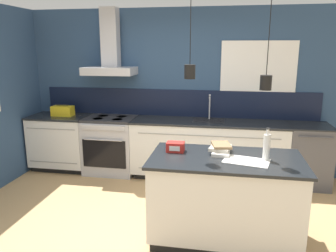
{
  "coord_description": "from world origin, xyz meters",
  "views": [
    {
      "loc": [
        0.77,
        -3.18,
        2.0
      ],
      "look_at": [
        0.09,
        0.7,
        1.05
      ],
      "focal_mm": 35.0,
      "sensor_mm": 36.0,
      "label": 1
    }
  ],
  "objects_px": {
    "book_stack": "(221,149)",
    "bottle_on_island": "(267,147)",
    "red_supply_box": "(175,147)",
    "oven_range": "(111,145)",
    "dishwasher": "(308,155)",
    "yellow_toolbox": "(63,111)"
  },
  "relations": [
    {
      "from": "bottle_on_island",
      "to": "dishwasher",
      "type": "bearing_deg",
      "value": 64.11
    },
    {
      "from": "yellow_toolbox",
      "to": "oven_range",
      "type": "bearing_deg",
      "value": -0.31
    },
    {
      "from": "dishwasher",
      "to": "yellow_toolbox",
      "type": "bearing_deg",
      "value": 180.0
    },
    {
      "from": "bottle_on_island",
      "to": "book_stack",
      "type": "height_order",
      "value": "bottle_on_island"
    },
    {
      "from": "book_stack",
      "to": "red_supply_box",
      "type": "relative_size",
      "value": 1.87
    },
    {
      "from": "dishwasher",
      "to": "bottle_on_island",
      "type": "relative_size",
      "value": 2.78
    },
    {
      "from": "bottle_on_island",
      "to": "yellow_toolbox",
      "type": "bearing_deg",
      "value": 151.17
    },
    {
      "from": "dishwasher",
      "to": "yellow_toolbox",
      "type": "distance_m",
      "value": 3.88
    },
    {
      "from": "book_stack",
      "to": "yellow_toolbox",
      "type": "height_order",
      "value": "yellow_toolbox"
    },
    {
      "from": "bottle_on_island",
      "to": "yellow_toolbox",
      "type": "height_order",
      "value": "bottle_on_island"
    },
    {
      "from": "bottle_on_island",
      "to": "yellow_toolbox",
      "type": "xyz_separation_m",
      "value": [
        -3.03,
        1.67,
        -0.06
      ]
    },
    {
      "from": "bottle_on_island",
      "to": "book_stack",
      "type": "distance_m",
      "value": 0.48
    },
    {
      "from": "oven_range",
      "to": "red_supply_box",
      "type": "xyz_separation_m",
      "value": [
        1.3,
        -1.55,
        0.51
      ]
    },
    {
      "from": "dishwasher",
      "to": "red_supply_box",
      "type": "xyz_separation_m",
      "value": [
        -1.74,
        -1.55,
        0.51
      ]
    },
    {
      "from": "oven_range",
      "to": "dishwasher",
      "type": "height_order",
      "value": "same"
    },
    {
      "from": "bottle_on_island",
      "to": "red_supply_box",
      "type": "distance_m",
      "value": 0.94
    },
    {
      "from": "book_stack",
      "to": "bottle_on_island",
      "type": "bearing_deg",
      "value": -18.92
    },
    {
      "from": "dishwasher",
      "to": "bottle_on_island",
      "type": "distance_m",
      "value": 1.95
    },
    {
      "from": "oven_range",
      "to": "red_supply_box",
      "type": "relative_size",
      "value": 4.86
    },
    {
      "from": "oven_range",
      "to": "bottle_on_island",
      "type": "xyz_separation_m",
      "value": [
        2.23,
        -1.66,
        0.59
      ]
    },
    {
      "from": "red_supply_box",
      "to": "yellow_toolbox",
      "type": "distance_m",
      "value": 2.61
    },
    {
      "from": "book_stack",
      "to": "red_supply_box",
      "type": "bearing_deg",
      "value": -175.53
    }
  ]
}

